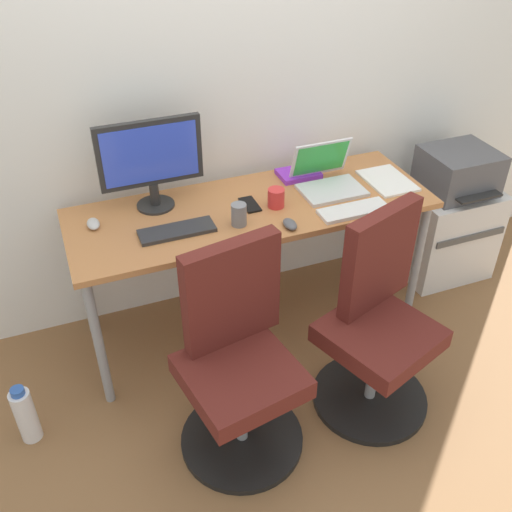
{
  "coord_description": "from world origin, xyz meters",
  "views": [
    {
      "loc": [
        -0.85,
        -2.24,
        2.18
      ],
      "look_at": [
        0.0,
        -0.05,
        0.49
      ],
      "focal_mm": 40.87,
      "sensor_mm": 36.0,
      "label": 1
    }
  ],
  "objects": [
    {
      "name": "pen_cup",
      "position": [
        -0.12,
        -0.13,
        0.8
      ],
      "size": [
        0.07,
        0.07,
        0.1
      ],
      "primitive_type": "cylinder",
      "color": "slate",
      "rests_on": "desk"
    },
    {
      "name": "printer",
      "position": [
        1.25,
        0.06,
        0.67
      ],
      "size": [
        0.38,
        0.4,
        0.24
      ],
      "color": "#515156",
      "rests_on": "side_cabinet"
    },
    {
      "name": "coffee_mug",
      "position": [
        0.1,
        -0.04,
        0.8
      ],
      "size": [
        0.08,
        0.08,
        0.09
      ],
      "primitive_type": "cylinder",
      "color": "red",
      "rests_on": "desk"
    },
    {
      "name": "mouse_by_laptop",
      "position": [
        0.09,
        -0.24,
        0.77
      ],
      "size": [
        0.06,
        0.1,
        0.03
      ],
      "primitive_type": "ellipsoid",
      "color": "#515156",
      "rests_on": "desk"
    },
    {
      "name": "open_laptop",
      "position": [
        0.42,
        0.04,
        0.8
      ],
      "size": [
        0.31,
        0.29,
        0.22
      ],
      "color": "silver",
      "rests_on": "desk"
    },
    {
      "name": "mouse_by_monitor",
      "position": [
        -0.74,
        0.09,
        0.77
      ],
      "size": [
        0.06,
        0.1,
        0.03
      ],
      "primitive_type": "ellipsoid",
      "color": "#B7B7B7",
      "rests_on": "desk"
    },
    {
      "name": "ground_plane",
      "position": [
        0.0,
        0.0,
        0.0
      ],
      "size": [
        5.28,
        5.28,
        0.0
      ],
      "primitive_type": "plane",
      "color": "brown"
    },
    {
      "name": "office_chair_left",
      "position": [
        -0.31,
        -0.65,
        0.42
      ],
      "size": [
        0.54,
        0.54,
        0.94
      ],
      "color": "black",
      "rests_on": "ground"
    },
    {
      "name": "side_cabinet",
      "position": [
        1.25,
        0.06,
        0.28
      ],
      "size": [
        0.5,
        0.43,
        0.55
      ],
      "color": "silver",
      "rests_on": "ground"
    },
    {
      "name": "paper_pile",
      "position": [
        0.73,
        -0.03,
        0.76
      ],
      "size": [
        0.21,
        0.3,
        0.01
      ],
      "primitive_type": "cube",
      "color": "white",
      "rests_on": "desk"
    },
    {
      "name": "keyboard_by_laptop",
      "position": [
        0.43,
        -0.23,
        0.76
      ],
      "size": [
        0.34,
        0.12,
        0.02
      ],
      "primitive_type": "cube",
      "color": "silver",
      "rests_on": "desk"
    },
    {
      "name": "back_wall",
      "position": [
        0.0,
        0.39,
        1.3
      ],
      "size": [
        4.4,
        0.04,
        2.6
      ],
      "primitive_type": "cube",
      "color": "white",
      "rests_on": "ground"
    },
    {
      "name": "water_bottle_on_floor",
      "position": [
        -1.19,
        -0.35,
        0.15
      ],
      "size": [
        0.09,
        0.09,
        0.31
      ],
      "color": "white",
      "rests_on": "ground"
    },
    {
      "name": "office_chair_right",
      "position": [
        0.34,
        -0.65,
        0.42
      ],
      "size": [
        0.56,
        0.56,
        0.94
      ],
      "color": "black",
      "rests_on": "ground"
    },
    {
      "name": "desktop_monitor",
      "position": [
        -0.43,
        0.17,
        1.0
      ],
      "size": [
        0.48,
        0.18,
        0.43
      ],
      "color": "#262626",
      "rests_on": "desk"
    },
    {
      "name": "desk",
      "position": [
        0.0,
        0.0,
        0.68
      ],
      "size": [
        1.75,
        0.61,
        0.75
      ],
      "color": "#B77542",
      "rests_on": "ground"
    },
    {
      "name": "keyboard_by_monitor",
      "position": [
        -0.4,
        -0.09,
        0.76
      ],
      "size": [
        0.34,
        0.12,
        0.02
      ],
      "primitive_type": "cube",
      "color": "#2D2D2D",
      "rests_on": "desk"
    },
    {
      "name": "notebook",
      "position": [
        0.33,
        0.2,
        0.76
      ],
      "size": [
        0.21,
        0.15,
        0.03
      ],
      "primitive_type": "cube",
      "color": "purple",
      "rests_on": "desk"
    },
    {
      "name": "phone_near_monitor",
      "position": [
        -0.01,
        0.01,
        0.76
      ],
      "size": [
        0.07,
        0.14,
        0.01
      ],
      "primitive_type": "cube",
      "color": "black",
      "rests_on": "desk"
    }
  ]
}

